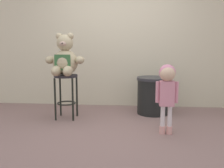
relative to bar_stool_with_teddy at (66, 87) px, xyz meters
name	(u,v)px	position (x,y,z in m)	size (l,w,h in m)	color
ground_plane	(107,132)	(0.77, -0.64, -0.54)	(24.00, 24.00, 0.00)	#816460
building_wall	(117,12)	(0.77, 1.18, 1.38)	(7.82, 0.30, 3.83)	beige
bar_stool_with_teddy	(66,87)	(0.00, 0.00, 0.00)	(0.39, 0.39, 0.75)	#27252C
teddy_bear	(65,59)	(0.00, -0.03, 0.47)	(0.65, 0.58, 0.69)	tan
child_walking	(167,84)	(1.60, -0.65, 0.17)	(0.31, 0.25, 0.98)	#DB9A95
trash_bin	(153,95)	(1.49, 0.44, -0.20)	(0.59, 0.59, 0.67)	black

